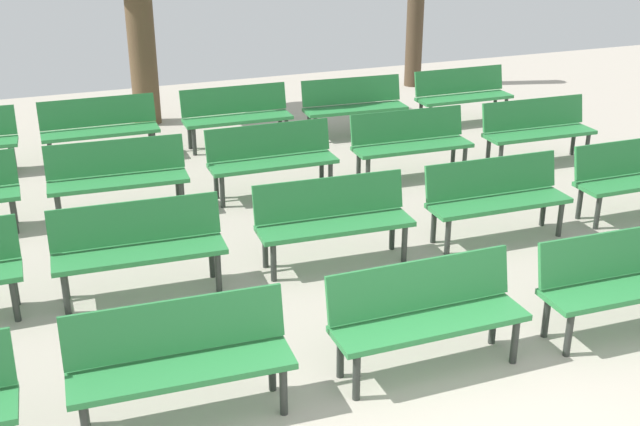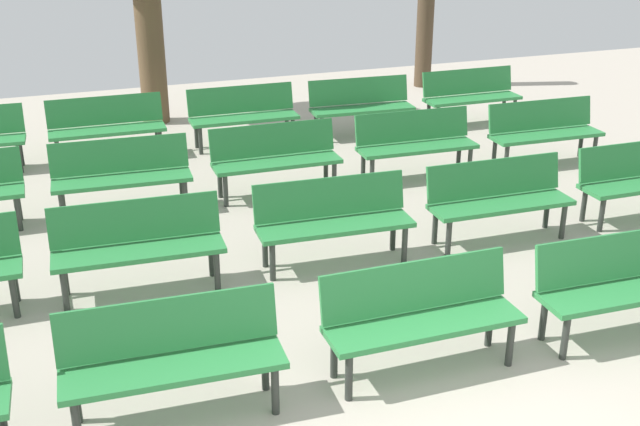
% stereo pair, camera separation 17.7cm
% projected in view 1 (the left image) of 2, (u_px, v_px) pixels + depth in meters
% --- Properties ---
extents(bench_r0_c1, '(1.62, 0.56, 0.87)m').
position_uv_depth(bench_r0_c1, '(180.00, 355.00, 5.67)').
color(bench_r0_c1, '#2D8442').
rests_on(bench_r0_c1, ground_plane).
extents(bench_r0_c2, '(1.60, 0.49, 0.87)m').
position_uv_depth(bench_r0_c2, '(426.00, 310.00, 6.27)').
color(bench_r0_c2, '#2D8442').
rests_on(bench_r0_c2, ground_plane).
extents(bench_r0_c3, '(1.62, 0.54, 0.87)m').
position_uv_depth(bench_r0_c3, '(625.00, 276.00, 6.81)').
color(bench_r0_c3, '#2D8442').
rests_on(bench_r0_c3, ground_plane).
extents(bench_r1_c1, '(1.62, 0.57, 0.87)m').
position_uv_depth(bench_r1_c1, '(138.00, 243.00, 7.45)').
color(bench_r1_c1, '#2D8442').
rests_on(bench_r1_c1, ground_plane).
extents(bench_r1_c2, '(1.62, 0.57, 0.87)m').
position_uv_depth(bench_r1_c2, '(333.00, 216.00, 8.05)').
color(bench_r1_c2, '#2D8442').
rests_on(bench_r1_c2, ground_plane).
extents(bench_r1_c3, '(1.61, 0.53, 0.87)m').
position_uv_depth(bench_r1_c3, '(496.00, 194.00, 8.63)').
color(bench_r1_c3, '#2D8442').
rests_on(bench_r1_c3, ground_plane).
extents(bench_r1_c4, '(1.61, 0.51, 0.87)m').
position_uv_depth(bench_r1_c4, '(637.00, 173.00, 9.25)').
color(bench_r1_c4, '#2D8442').
rests_on(bench_r1_c4, ground_plane).
extents(bench_r2_c1, '(1.62, 0.57, 0.87)m').
position_uv_depth(bench_r2_c1, '(118.00, 174.00, 9.24)').
color(bench_r2_c1, '#2D8442').
rests_on(bench_r2_c1, ground_plane).
extents(bench_r2_c2, '(1.61, 0.51, 0.87)m').
position_uv_depth(bench_r2_c2, '(271.00, 156.00, 9.86)').
color(bench_r2_c2, '#2D8442').
rests_on(bench_r2_c2, ground_plane).
extents(bench_r2_c3, '(1.62, 0.54, 0.87)m').
position_uv_depth(bench_r2_c3, '(410.00, 140.00, 10.47)').
color(bench_r2_c3, '#2D8442').
rests_on(bench_r2_c3, ground_plane).
extents(bench_r2_c4, '(1.62, 0.53, 0.87)m').
position_uv_depth(bench_r2_c4, '(537.00, 127.00, 11.02)').
color(bench_r2_c4, '#2D8442').
rests_on(bench_r2_c4, ground_plane).
extents(bench_r3_c1, '(1.61, 0.51, 0.87)m').
position_uv_depth(bench_r3_c1, '(100.00, 126.00, 11.09)').
color(bench_r3_c1, '#2D8442').
rests_on(bench_r3_c1, ground_plane).
extents(bench_r3_c2, '(1.61, 0.51, 0.87)m').
position_uv_depth(bench_r3_c2, '(236.00, 113.00, 11.71)').
color(bench_r3_c2, '#2D8442').
rests_on(bench_r3_c2, ground_plane).
extents(bench_r3_c3, '(1.63, 0.58, 0.87)m').
position_uv_depth(bench_r3_c3, '(354.00, 103.00, 12.24)').
color(bench_r3_c3, '#2D8442').
rests_on(bench_r3_c3, ground_plane).
extents(bench_r3_c4, '(1.60, 0.49, 0.87)m').
position_uv_depth(bench_r3_c4, '(462.00, 92.00, 12.87)').
color(bench_r3_c4, '#2D8442').
rests_on(bench_r3_c4, ground_plane).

